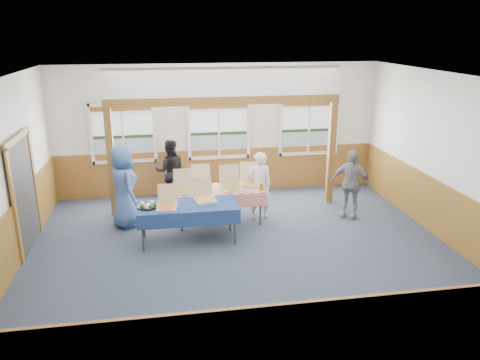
% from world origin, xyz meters
% --- Properties ---
extents(floor, '(8.00, 8.00, 0.00)m').
position_xyz_m(floor, '(0.00, 0.00, 0.00)').
color(floor, '#272E3F').
rests_on(floor, ground).
extents(ceiling, '(8.00, 8.00, 0.00)m').
position_xyz_m(ceiling, '(0.00, 0.00, 3.20)').
color(ceiling, white).
rests_on(ceiling, wall_back).
extents(wall_back, '(8.00, 0.00, 8.00)m').
position_xyz_m(wall_back, '(0.00, 3.50, 1.60)').
color(wall_back, silver).
rests_on(wall_back, floor).
extents(wall_front, '(8.00, 0.00, 8.00)m').
position_xyz_m(wall_front, '(0.00, -3.50, 1.60)').
color(wall_front, silver).
rests_on(wall_front, floor).
extents(wall_left, '(0.00, 8.00, 8.00)m').
position_xyz_m(wall_left, '(-4.00, 0.00, 1.60)').
color(wall_left, silver).
rests_on(wall_left, floor).
extents(wall_right, '(0.00, 8.00, 8.00)m').
position_xyz_m(wall_right, '(4.00, 0.00, 1.60)').
color(wall_right, silver).
rests_on(wall_right, floor).
extents(wainscot_back, '(7.98, 0.05, 1.10)m').
position_xyz_m(wainscot_back, '(0.00, 3.48, 0.55)').
color(wainscot_back, brown).
rests_on(wainscot_back, floor).
extents(wainscot_front, '(7.98, 0.05, 1.10)m').
position_xyz_m(wainscot_front, '(0.00, -3.48, 0.55)').
color(wainscot_front, brown).
rests_on(wainscot_front, floor).
extents(wainscot_left, '(0.05, 6.98, 1.10)m').
position_xyz_m(wainscot_left, '(-3.98, 0.00, 0.55)').
color(wainscot_left, brown).
rests_on(wainscot_left, floor).
extents(wainscot_right, '(0.05, 6.98, 1.10)m').
position_xyz_m(wainscot_right, '(3.98, 0.00, 0.55)').
color(wainscot_right, brown).
rests_on(wainscot_right, floor).
extents(cased_opening, '(0.06, 1.30, 2.10)m').
position_xyz_m(cased_opening, '(-3.96, 0.90, 1.05)').
color(cased_opening, '#2F2F2F').
rests_on(cased_opening, wall_left).
extents(window_left, '(1.56, 0.10, 1.46)m').
position_xyz_m(window_left, '(-2.30, 3.46, 1.68)').
color(window_left, white).
rests_on(window_left, wall_back).
extents(window_mid, '(1.56, 0.10, 1.46)m').
position_xyz_m(window_mid, '(0.00, 3.46, 1.68)').
color(window_mid, white).
rests_on(window_mid, wall_back).
extents(window_right, '(1.56, 0.10, 1.46)m').
position_xyz_m(window_right, '(2.30, 3.46, 1.68)').
color(window_right, white).
rests_on(window_right, wall_back).
extents(post_left, '(0.15, 0.15, 2.40)m').
position_xyz_m(post_left, '(-2.50, 2.30, 1.20)').
color(post_left, '#5F3315').
rests_on(post_left, floor).
extents(post_right, '(0.15, 0.15, 2.40)m').
position_xyz_m(post_right, '(2.50, 2.30, 1.20)').
color(post_right, '#5F3315').
rests_on(post_right, floor).
extents(cross_beam, '(5.15, 0.18, 0.18)m').
position_xyz_m(cross_beam, '(0.00, 2.30, 2.49)').
color(cross_beam, '#5F3315').
rests_on(cross_beam, post_left).
extents(table_left, '(2.05, 1.28, 0.76)m').
position_xyz_m(table_left, '(-0.96, 0.64, 0.70)').
color(table_left, '#2F2F2F').
rests_on(table_left, floor).
extents(table_right, '(1.95, 1.19, 0.76)m').
position_xyz_m(table_right, '(-0.24, 1.47, 0.70)').
color(table_right, '#2F2F2F').
rests_on(table_right, floor).
extents(pizza_box_a, '(0.42, 0.49, 0.41)m').
position_xyz_m(pizza_box_a, '(-1.36, 0.53, 0.82)').
color(pizza_box_a, tan).
rests_on(pizza_box_a, table_left).
extents(pizza_box_b, '(0.46, 0.54, 0.43)m').
position_xyz_m(pizza_box_b, '(-0.62, 0.80, 0.82)').
color(pizza_box_b, tan).
rests_on(pizza_box_b, table_left).
extents(pizza_box_c, '(0.40, 0.49, 0.44)m').
position_xyz_m(pizza_box_c, '(-0.99, 1.37, 0.82)').
color(pizza_box_c, tan).
rests_on(pizza_box_c, table_right).
extents(pizza_box_d, '(0.42, 0.50, 0.44)m').
position_xyz_m(pizza_box_d, '(-0.60, 1.66, 0.82)').
color(pizza_box_d, tan).
rests_on(pizza_box_d, table_right).
extents(pizza_box_e, '(0.48, 0.56, 0.47)m').
position_xyz_m(pizza_box_e, '(0.00, 1.40, 0.83)').
color(pizza_box_e, tan).
rests_on(pizza_box_e, table_right).
extents(pizza_box_f, '(0.51, 0.58, 0.45)m').
position_xyz_m(pizza_box_f, '(0.41, 1.61, 0.82)').
color(pizza_box_f, tan).
rests_on(pizza_box_f, table_right).
extents(veggie_tray, '(0.42, 0.42, 0.10)m').
position_xyz_m(veggie_tray, '(-1.71, 0.64, 0.79)').
color(veggie_tray, black).
rests_on(veggie_tray, table_left).
extents(drink_glass, '(0.07, 0.07, 0.15)m').
position_xyz_m(drink_glass, '(0.61, 1.22, 0.83)').
color(drink_glass, '#955F18').
rests_on(drink_glass, table_right).
extents(woman_white, '(0.55, 0.37, 1.50)m').
position_xyz_m(woman_white, '(0.63, 1.55, 0.75)').
color(woman_white, silver).
rests_on(woman_white, floor).
extents(woman_black, '(0.74, 0.58, 1.50)m').
position_xyz_m(woman_black, '(-1.24, 3.00, 0.75)').
color(woman_black, black).
rests_on(woman_black, floor).
extents(man_blue, '(0.84, 1.00, 1.74)m').
position_xyz_m(man_blue, '(-2.21, 1.62, 0.87)').
color(man_blue, '#3E5C9C').
rests_on(man_blue, floor).
extents(person_grey, '(0.93, 0.84, 1.52)m').
position_xyz_m(person_grey, '(2.61, 1.32, 0.76)').
color(person_grey, gray).
rests_on(person_grey, floor).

